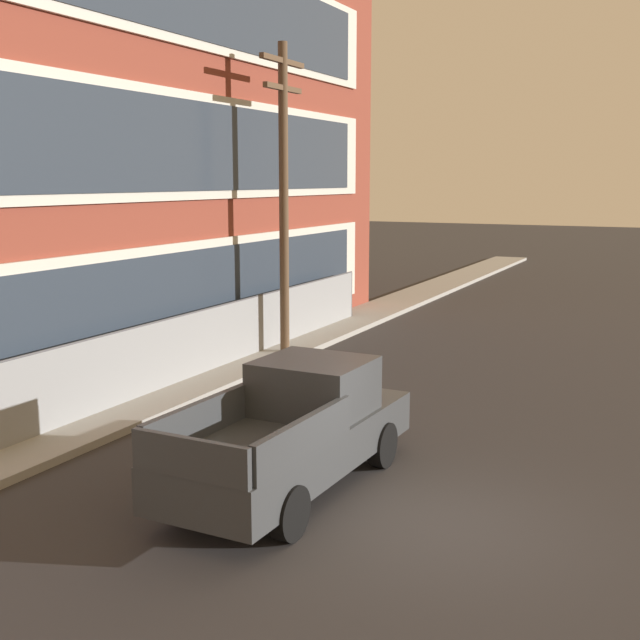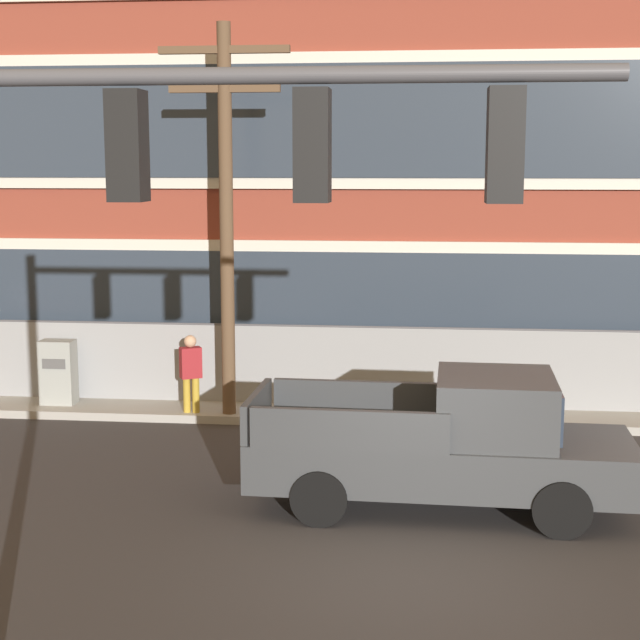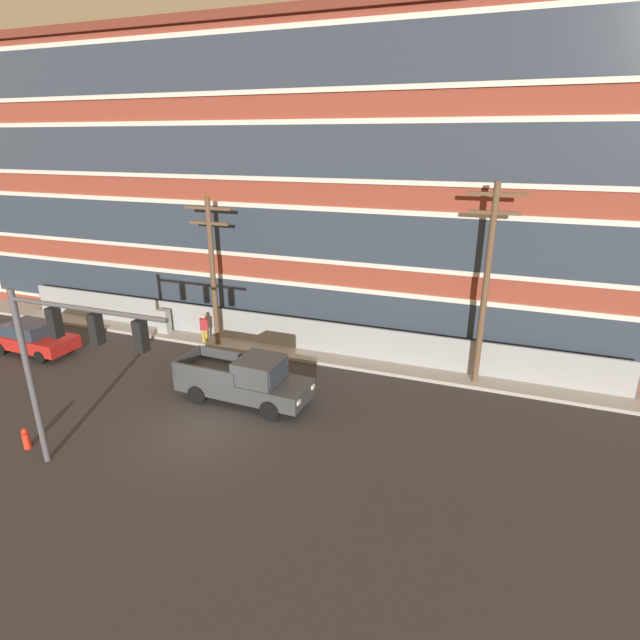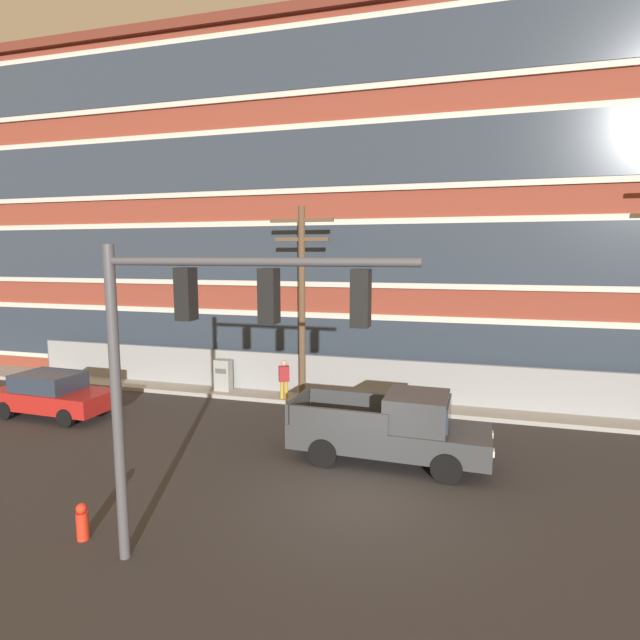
# 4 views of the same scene
# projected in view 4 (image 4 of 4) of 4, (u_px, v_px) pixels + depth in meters

# --- Properties ---
(ground_plane) EXTENTS (160.00, 160.00, 0.00)m
(ground_plane) POSITION_uv_depth(u_px,v_px,m) (359.00, 501.00, 11.74)
(ground_plane) COLOR #333030
(sidewalk_building_side) EXTENTS (80.00, 1.95, 0.16)m
(sidewalk_building_side) POSITION_uv_depth(u_px,v_px,m) (399.00, 404.00, 19.09)
(sidewalk_building_side) COLOR #9E9B93
(sidewalk_building_side) RESTS_ON ground
(brick_mill_building) EXTENTS (42.41, 10.48, 15.39)m
(brick_mill_building) POSITION_uv_depth(u_px,v_px,m) (371.00, 214.00, 24.34)
(brick_mill_building) COLOR brown
(brick_mill_building) RESTS_ON ground
(chain_link_fence) EXTENTS (31.97, 0.06, 1.77)m
(chain_link_fence) POSITION_uv_depth(u_px,v_px,m) (382.00, 381.00, 19.39)
(chain_link_fence) COLOR gray
(chain_link_fence) RESTS_ON ground
(traffic_signal_mast) EXTENTS (5.56, 0.43, 5.96)m
(traffic_signal_mast) POSITION_uv_depth(u_px,v_px,m) (201.00, 338.00, 8.54)
(traffic_signal_mast) COLOR #4C4C51
(traffic_signal_mast) RESTS_ON ground
(pickup_truck_dark_grey) EXTENTS (5.58, 2.16, 2.00)m
(pickup_truck_dark_grey) POSITION_uv_depth(u_px,v_px,m) (393.00, 429.00, 13.87)
(pickup_truck_dark_grey) COLOR #383A3D
(pickup_truck_dark_grey) RESTS_ON ground
(sedan_red) EXTENTS (4.39, 1.98, 1.56)m
(sedan_red) POSITION_uv_depth(u_px,v_px,m) (52.00, 394.00, 17.90)
(sedan_red) COLOR #AD1E19
(sedan_red) RESTS_ON ground
(utility_pole_near_corner) EXTENTS (2.45, 0.26, 7.54)m
(utility_pole_near_corner) POSITION_uv_depth(u_px,v_px,m) (302.00, 296.00, 18.87)
(utility_pole_near_corner) COLOR brown
(utility_pole_near_corner) RESTS_ON ground
(electrical_cabinet) EXTENTS (0.68, 0.45, 1.46)m
(electrical_cabinet) POSITION_uv_depth(u_px,v_px,m) (223.00, 377.00, 20.68)
(electrical_cabinet) COLOR #939993
(electrical_cabinet) RESTS_ON ground
(pedestrian_near_cabinet) EXTENTS (0.47, 0.40, 1.69)m
(pedestrian_near_cabinet) POSITION_uv_depth(u_px,v_px,m) (284.00, 378.00, 19.48)
(pedestrian_near_cabinet) COLOR #B7932D
(pedestrian_near_cabinet) RESTS_ON ground
(fire_hydrant) EXTENTS (0.24, 0.24, 0.78)m
(fire_hydrant) POSITION_uv_depth(u_px,v_px,m) (82.00, 522.00, 10.14)
(fire_hydrant) COLOR red
(fire_hydrant) RESTS_ON ground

